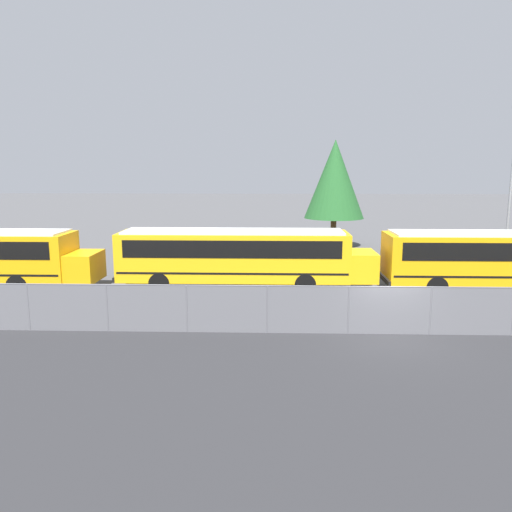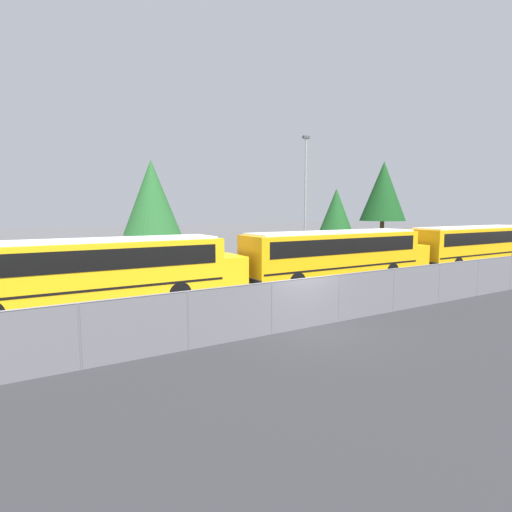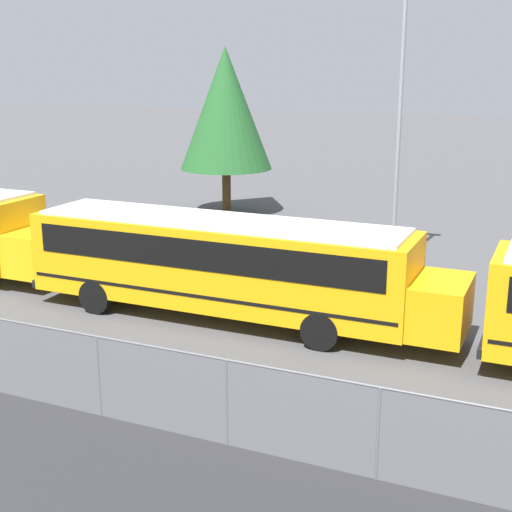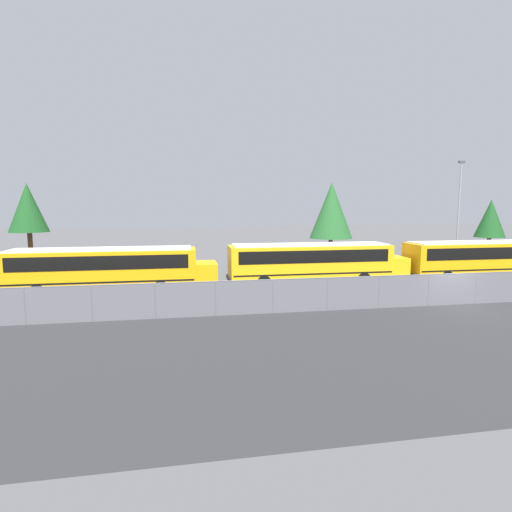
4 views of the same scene
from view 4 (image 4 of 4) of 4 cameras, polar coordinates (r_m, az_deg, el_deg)
ground_plane at (r=25.94m, az=26.12°, el=-6.28°), size 200.00×200.00×0.00m
fence at (r=25.75m, az=26.24°, el=-4.23°), size 94.26×0.07×1.86m
school_bus_1 at (r=27.28m, az=-20.35°, el=-1.48°), size 13.14×2.60×3.03m
school_bus_2 at (r=29.00m, az=8.25°, el=-0.63°), size 13.14×2.60×3.03m
school_bus_3 at (r=35.29m, az=29.72°, el=-0.13°), size 13.14×2.60×3.03m
light_pole at (r=42.92m, az=26.98°, el=5.90°), size 0.60×0.24×9.96m
tree_0 at (r=43.19m, az=-29.81°, el=5.95°), size 3.51×3.51×7.87m
tree_1 at (r=53.96m, az=30.48°, el=4.62°), size 3.36×3.36×6.51m
tree_2 at (r=43.99m, az=10.71°, el=6.39°), size 4.60×4.60×8.27m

